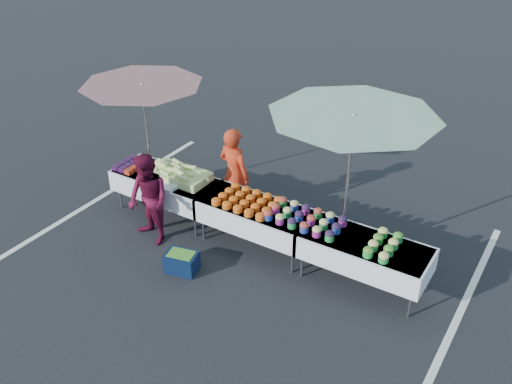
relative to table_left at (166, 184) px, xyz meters
The scene contains 17 objects.
ground 1.89m from the table_left, ahead, with size 80.00×80.00×0.00m, color black.
stripe_left 1.52m from the table_left, behind, with size 0.10×5.00×0.00m, color silver.
stripe_right 5.03m from the table_left, ahead, with size 0.10×5.00×0.00m, color silver.
table_left is the anchor object (origin of this frame).
table_center 1.80m from the table_left, ahead, with size 1.86×0.81×0.75m.
table_right 3.60m from the table_left, ahead, with size 1.86×0.81×0.75m.
berry_punnets 0.74m from the table_left, behind, with size 0.40×0.54×0.08m.
corn_pile 0.35m from the table_left, 10.00° to the left, with size 1.16×0.57×0.26m.
plastic_bags 0.47m from the table_left, 45.00° to the right, with size 0.30×0.25×0.05m, color white.
carrot_bowls 1.66m from the table_left, ahead, with size 0.95×0.69×0.11m.
potato_cups 2.66m from the table_left, ahead, with size 1.14×0.58×0.16m.
bean_baskets 3.87m from the table_left, ahead, with size 0.36×0.68×0.15m.
vendor 1.19m from the table_left, 28.19° to the left, with size 0.60×0.39×1.65m, color red.
customer 0.82m from the table_left, 69.33° to the right, with size 0.74×0.57×1.51m, color #590D28.
umbrella_left 1.57m from the table_left, 150.26° to the left, with size 2.32×2.32×2.13m.
umbrella_right 3.52m from the table_left, ahead, with size 2.93×2.93×2.43m.
storage_bin 1.69m from the table_left, 43.37° to the right, with size 0.54×0.44×0.31m.
Camera 1 is at (3.94, -6.29, 5.42)m, focal length 40.00 mm.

